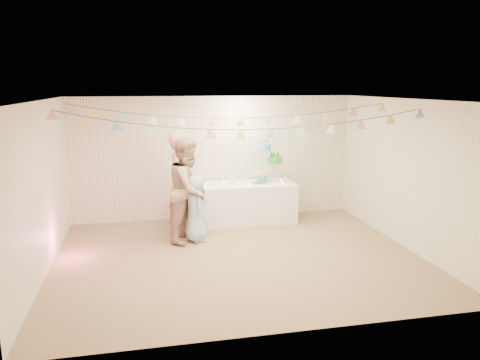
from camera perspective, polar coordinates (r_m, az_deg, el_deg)
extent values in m
plane|color=olive|center=(7.93, -0.22, -9.37)|extent=(6.00, 6.00, 0.00)
plane|color=silver|center=(7.41, -0.23, 9.75)|extent=(6.00, 6.00, 0.00)
plane|color=white|center=(9.99, -3.15, 2.71)|extent=(6.00, 6.00, 0.00)
plane|color=white|center=(5.22, 5.40, -5.60)|extent=(6.00, 6.00, 0.00)
plane|color=white|center=(7.56, -23.08, -1.08)|extent=(5.00, 5.00, 0.00)
plane|color=white|center=(8.68, 19.56, 0.70)|extent=(5.00, 5.00, 0.00)
cube|color=white|center=(9.78, 0.22, -2.78)|extent=(2.19, 0.88, 0.82)
cylinder|color=white|center=(9.55, -3.33, -1.01)|extent=(0.33, 0.33, 0.02)
imported|color=#D3766E|center=(8.99, -7.09, -0.39)|extent=(0.75, 0.86, 1.97)
imported|color=tan|center=(8.58, -6.29, -1.13)|extent=(1.07, 1.16, 1.92)
imported|color=#97C3D6|center=(8.58, -5.38, -3.47)|extent=(0.49, 0.66, 1.23)
cylinder|color=#FFD88C|center=(9.41, -4.36, -0.73)|extent=(0.04, 0.04, 0.03)
cylinder|color=#FFD88C|center=(9.79, -2.01, -0.22)|extent=(0.04, 0.04, 0.03)
cylinder|color=#FFD88C|center=(9.50, 1.09, -0.59)|extent=(0.04, 0.04, 0.03)
cylinder|color=#FFD88C|center=(9.97, 1.92, 0.00)|extent=(0.04, 0.04, 0.03)
cylinder|color=#FFD88C|center=(9.72, 5.17, -0.35)|extent=(0.04, 0.04, 0.03)
cylinder|color=#FFD88C|center=(10.05, 5.06, 0.05)|extent=(0.04, 0.04, 0.03)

